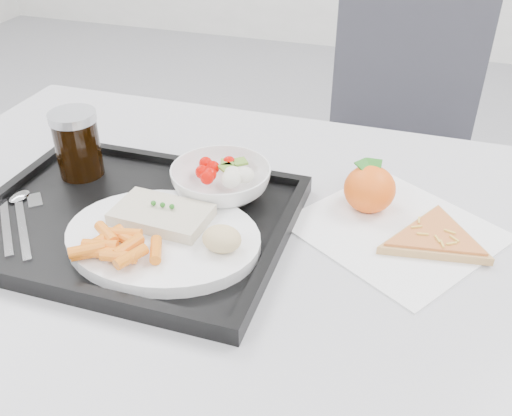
# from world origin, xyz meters

# --- Properties ---
(table) EXTENTS (1.20, 0.80, 0.75)m
(table) POSITION_xyz_m (0.00, 0.30, 0.68)
(table) COLOR silver
(table) RESTS_ON ground
(chair) EXTENTS (0.45, 0.45, 0.93)m
(chair) POSITION_xyz_m (0.15, 1.18, 0.54)
(chair) COLOR #3A3A42
(chair) RESTS_ON ground
(tray) EXTENTS (0.45, 0.35, 0.03)m
(tray) POSITION_xyz_m (-0.15, 0.26, 0.76)
(tray) COLOR black
(tray) RESTS_ON table
(dinner_plate) EXTENTS (0.27, 0.27, 0.02)m
(dinner_plate) POSITION_xyz_m (-0.08, 0.21, 0.77)
(dinner_plate) COLOR white
(dinner_plate) RESTS_ON tray
(fish_fillet) EXTENTS (0.14, 0.09, 0.03)m
(fish_fillet) POSITION_xyz_m (-0.10, 0.24, 0.79)
(fish_fillet) COLOR beige
(fish_fillet) RESTS_ON dinner_plate
(bread_roll) EXTENTS (0.05, 0.05, 0.03)m
(bread_roll) POSITION_xyz_m (0.01, 0.21, 0.80)
(bread_roll) COLOR tan
(bread_roll) RESTS_ON dinner_plate
(salad_bowl) EXTENTS (0.15, 0.15, 0.05)m
(salad_bowl) POSITION_xyz_m (-0.05, 0.36, 0.79)
(salad_bowl) COLOR white
(salad_bowl) RESTS_ON tray
(cola_glass) EXTENTS (0.07, 0.07, 0.11)m
(cola_glass) POSITION_xyz_m (-0.29, 0.35, 0.82)
(cola_glass) COLOR black
(cola_glass) RESTS_ON tray
(cutlery) EXTENTS (0.14, 0.15, 0.01)m
(cutlery) POSITION_xyz_m (-0.31, 0.21, 0.77)
(cutlery) COLOR silver
(cutlery) RESTS_ON tray
(napkin) EXTENTS (0.34, 0.34, 0.00)m
(napkin) POSITION_xyz_m (0.22, 0.36, 0.75)
(napkin) COLOR white
(napkin) RESTS_ON table
(tangerine) EXTENTS (0.10, 0.10, 0.07)m
(tangerine) POSITION_xyz_m (0.17, 0.41, 0.79)
(tangerine) COLOR orange
(tangerine) RESTS_ON napkin
(pizza_slice) EXTENTS (0.25, 0.25, 0.02)m
(pizza_slice) POSITION_xyz_m (0.27, 0.35, 0.76)
(pizza_slice) COLOR tan
(pizza_slice) RESTS_ON napkin
(carrot_pile) EXTENTS (0.12, 0.08, 0.02)m
(carrot_pile) POSITION_xyz_m (-0.12, 0.15, 0.80)
(carrot_pile) COLOR orange
(carrot_pile) RESTS_ON dinner_plate
(salad_contents) EXTENTS (0.09, 0.08, 0.02)m
(salad_contents) POSITION_xyz_m (-0.05, 0.36, 0.80)
(salad_contents) COLOR #CB0600
(salad_contents) RESTS_ON salad_bowl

